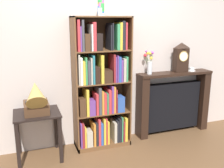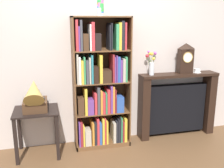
{
  "view_description": "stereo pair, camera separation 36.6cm",
  "coord_description": "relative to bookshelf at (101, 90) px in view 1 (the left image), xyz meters",
  "views": [
    {
      "loc": [
        -1.05,
        -3.24,
        1.79
      ],
      "look_at": [
        0.15,
        0.11,
        0.91
      ],
      "focal_mm": 41.38,
      "sensor_mm": 36.0,
      "label": 1
    },
    {
      "loc": [
        -0.7,
        -3.34,
        1.79
      ],
      "look_at": [
        0.15,
        0.11,
        0.91
      ],
      "focal_mm": 41.38,
      "sensor_mm": 36.0,
      "label": 2
    }
  ],
  "objects": [
    {
      "name": "side_table_left",
      "position": [
        -0.9,
        -0.07,
        -0.35
      ],
      "size": [
        0.58,
        0.5,
        0.64
      ],
      "color": "black",
      "rests_on": "ground"
    },
    {
      "name": "wall_back",
      "position": [
        0.17,
        0.22,
        0.48
      ],
      "size": [
        4.87,
        0.08,
        2.65
      ],
      "primitive_type": "cube",
      "color": "beige",
      "rests_on": "ground"
    },
    {
      "name": "teacup_with_saucer",
      "position": [
        1.53,
        0.05,
        0.18
      ],
      "size": [
        0.14,
        0.13,
        0.06
      ],
      "color": "white",
      "rests_on": "fireplace_mantel"
    },
    {
      "name": "mantel_clock",
      "position": [
        1.32,
        0.05,
        0.39
      ],
      "size": [
        0.21,
        0.14,
        0.46
      ],
      "color": "black",
      "rests_on": "fireplace_mantel"
    },
    {
      "name": "cup_stack",
      "position": [
        0.0,
        -0.02,
        1.13
      ],
      "size": [
        0.09,
        0.09,
        0.27
      ],
      "color": "white",
      "rests_on": "bookshelf"
    },
    {
      "name": "gramophone",
      "position": [
        -0.9,
        -0.14,
        -0.0
      ],
      "size": [
        0.3,
        0.49,
        0.5
      ],
      "color": "#472D1C",
      "rests_on": "side_table_left"
    },
    {
      "name": "ground_plane",
      "position": [
        0.01,
        -0.1,
        -0.86
      ],
      "size": [
        7.87,
        6.4,
        0.02
      ],
      "primitive_type": "cube",
      "color": "brown"
    },
    {
      "name": "fireplace_mantel",
      "position": [
        1.23,
        0.07,
        -0.35
      ],
      "size": [
        1.23,
        0.25,
        1.0
      ],
      "color": "black",
      "rests_on": "ground"
    },
    {
      "name": "bookshelf",
      "position": [
        0.0,
        0.0,
        0.0
      ],
      "size": [
        0.79,
        0.33,
        1.85
      ],
      "color": "brown",
      "rests_on": "ground"
    },
    {
      "name": "flower_vase",
      "position": [
        0.78,
        0.06,
        0.33
      ],
      "size": [
        0.19,
        0.14,
        0.36
      ],
      "color": "silver",
      "rests_on": "fireplace_mantel"
    }
  ]
}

